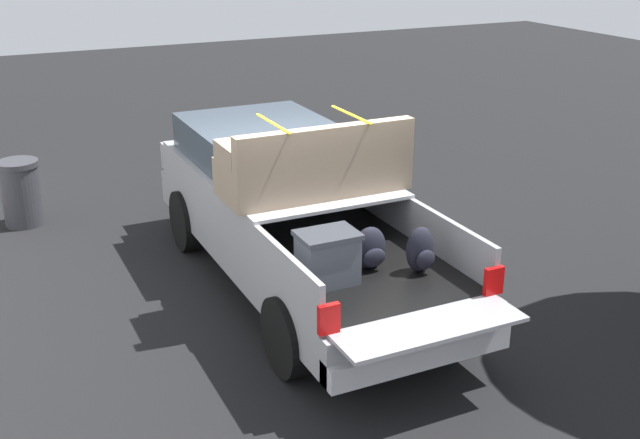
% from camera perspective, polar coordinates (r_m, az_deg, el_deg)
% --- Properties ---
extents(ground_plane, '(40.00, 40.00, 0.00)m').
position_cam_1_polar(ground_plane, '(9.71, -1.53, -4.90)').
color(ground_plane, black).
extents(pickup_truck, '(6.05, 2.09, 2.23)m').
position_cam_1_polar(pickup_truck, '(9.63, -2.45, 1.03)').
color(pickup_truck, gray).
rests_on(pickup_truck, ground_plane).
extents(trash_can, '(0.60, 0.60, 0.98)m').
position_cam_1_polar(trash_can, '(12.29, -21.03, 1.86)').
color(trash_can, '#2D2D33').
rests_on(trash_can, ground_plane).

